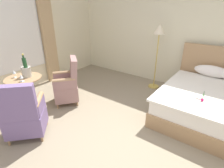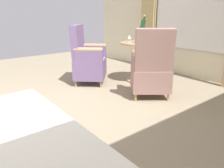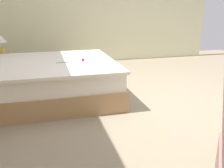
{
  "view_description": "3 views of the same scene",
  "coord_description": "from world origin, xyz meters",
  "px_view_note": "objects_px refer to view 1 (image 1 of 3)",
  "views": [
    {
      "loc": [
        1.02,
        -1.89,
        2.06
      ],
      "look_at": [
        -0.82,
        0.6,
        0.66
      ],
      "focal_mm": 28.0,
      "sensor_mm": 36.0,
      "label": 1
    },
    {
      "loc": [
        0.53,
        2.47,
        1.22
      ],
      "look_at": [
        -0.66,
        0.98,
        0.61
      ],
      "focal_mm": 35.0,
      "sensor_mm": 36.0,
      "label": 2
    },
    {
      "loc": [
        -3.01,
        1.63,
        1.37
      ],
      "look_at": [
        -0.48,
        0.94,
        0.57
      ],
      "focal_mm": 40.0,
      "sensor_mm": 36.0,
      "label": 3
    }
  ],
  "objects_px": {
    "wine_glass_near_bucket": "(14,72)",
    "armchair_by_window": "(68,85)",
    "side_table_round": "(26,91)",
    "wine_glass_near_edge": "(21,77)",
    "armchair_facing_bed": "(24,115)",
    "bed": "(214,102)",
    "floor_lamp_brass": "(159,37)",
    "champagne_bucket": "(26,70)"
  },
  "relations": [
    {
      "from": "wine_glass_near_bucket",
      "to": "floor_lamp_brass",
      "type": "bearing_deg",
      "value": 55.95
    },
    {
      "from": "side_table_round",
      "to": "champagne_bucket",
      "type": "bearing_deg",
      "value": 77.6
    },
    {
      "from": "bed",
      "to": "wine_glass_near_edge",
      "type": "bearing_deg",
      "value": -145.25
    },
    {
      "from": "bed",
      "to": "wine_glass_near_bucket",
      "type": "relative_size",
      "value": 13.67
    },
    {
      "from": "floor_lamp_brass",
      "to": "wine_glass_near_bucket",
      "type": "xyz_separation_m",
      "value": [
        -1.85,
        -2.73,
        -0.5
      ]
    },
    {
      "from": "champagne_bucket",
      "to": "wine_glass_near_bucket",
      "type": "bearing_deg",
      "value": -133.6
    },
    {
      "from": "wine_glass_near_bucket",
      "to": "wine_glass_near_edge",
      "type": "relative_size",
      "value": 1.06
    },
    {
      "from": "floor_lamp_brass",
      "to": "wine_glass_near_edge",
      "type": "xyz_separation_m",
      "value": [
        -1.54,
        -2.75,
        -0.52
      ]
    },
    {
      "from": "champagne_bucket",
      "to": "armchair_by_window",
      "type": "relative_size",
      "value": 0.46
    },
    {
      "from": "armchair_by_window",
      "to": "armchair_facing_bed",
      "type": "relative_size",
      "value": 1.0
    },
    {
      "from": "wine_glass_near_bucket",
      "to": "armchair_facing_bed",
      "type": "xyz_separation_m",
      "value": [
        0.96,
        -0.41,
        -0.4
      ]
    },
    {
      "from": "side_table_round",
      "to": "armchair_by_window",
      "type": "xyz_separation_m",
      "value": [
        0.47,
        0.71,
        0.01
      ]
    },
    {
      "from": "floor_lamp_brass",
      "to": "wine_glass_near_bucket",
      "type": "relative_size",
      "value": 10.94
    },
    {
      "from": "floor_lamp_brass",
      "to": "side_table_round",
      "type": "distance_m",
      "value": 3.28
    },
    {
      "from": "floor_lamp_brass",
      "to": "armchair_facing_bed",
      "type": "relative_size",
      "value": 1.59
    },
    {
      "from": "bed",
      "to": "wine_glass_near_bucket",
      "type": "xyz_separation_m",
      "value": [
        -3.36,
        -2.09,
        0.5
      ]
    },
    {
      "from": "wine_glass_near_bucket",
      "to": "wine_glass_near_edge",
      "type": "bearing_deg",
      "value": -3.87
    },
    {
      "from": "side_table_round",
      "to": "wine_glass_near_bucket",
      "type": "relative_size",
      "value": 4.79
    },
    {
      "from": "side_table_round",
      "to": "armchair_facing_bed",
      "type": "relative_size",
      "value": 0.7
    },
    {
      "from": "wine_glass_near_edge",
      "to": "armchair_facing_bed",
      "type": "height_order",
      "value": "armchair_facing_bed"
    },
    {
      "from": "bed",
      "to": "armchair_by_window",
      "type": "bearing_deg",
      "value": -154.75
    },
    {
      "from": "floor_lamp_brass",
      "to": "side_table_round",
      "type": "xyz_separation_m",
      "value": [
        -1.7,
        -2.65,
        -0.91
      ]
    },
    {
      "from": "floor_lamp_brass",
      "to": "armchair_by_window",
      "type": "height_order",
      "value": "floor_lamp_brass"
    },
    {
      "from": "wine_glass_near_bucket",
      "to": "armchair_by_window",
      "type": "xyz_separation_m",
      "value": [
        0.61,
        0.8,
        -0.4
      ]
    },
    {
      "from": "bed",
      "to": "wine_glass_near_bucket",
      "type": "distance_m",
      "value": 3.99
    },
    {
      "from": "wine_glass_near_bucket",
      "to": "armchair_by_window",
      "type": "height_order",
      "value": "armchair_by_window"
    },
    {
      "from": "side_table_round",
      "to": "armchair_facing_bed",
      "type": "distance_m",
      "value": 0.95
    },
    {
      "from": "wine_glass_near_edge",
      "to": "wine_glass_near_bucket",
      "type": "bearing_deg",
      "value": 176.13
    },
    {
      "from": "bed",
      "to": "armchair_facing_bed",
      "type": "distance_m",
      "value": 3.47
    },
    {
      "from": "wine_glass_near_edge",
      "to": "armchair_by_window",
      "type": "relative_size",
      "value": 0.14
    },
    {
      "from": "side_table_round",
      "to": "champagne_bucket",
      "type": "relative_size",
      "value": 1.51
    },
    {
      "from": "floor_lamp_brass",
      "to": "champagne_bucket",
      "type": "xyz_separation_m",
      "value": [
        -1.68,
        -2.56,
        -0.47
      ]
    },
    {
      "from": "bed",
      "to": "side_table_round",
      "type": "height_order",
      "value": "bed"
    },
    {
      "from": "champagne_bucket",
      "to": "side_table_round",
      "type": "bearing_deg",
      "value": -102.4
    },
    {
      "from": "bed",
      "to": "floor_lamp_brass",
      "type": "height_order",
      "value": "floor_lamp_brass"
    },
    {
      "from": "floor_lamp_brass",
      "to": "wine_glass_near_bucket",
      "type": "distance_m",
      "value": 3.34
    },
    {
      "from": "floor_lamp_brass",
      "to": "wine_glass_near_bucket",
      "type": "height_order",
      "value": "floor_lamp_brass"
    },
    {
      "from": "bed",
      "to": "armchair_facing_bed",
      "type": "xyz_separation_m",
      "value": [
        -2.4,
        -2.5,
        0.1
      ]
    },
    {
      "from": "champagne_bucket",
      "to": "wine_glass_near_bucket",
      "type": "relative_size",
      "value": 3.18
    },
    {
      "from": "wine_glass_near_edge",
      "to": "armchair_facing_bed",
      "type": "xyz_separation_m",
      "value": [
        0.65,
        -0.39,
        -0.39
      ]
    },
    {
      "from": "floor_lamp_brass",
      "to": "wine_glass_near_edge",
      "type": "bearing_deg",
      "value": -119.16
    },
    {
      "from": "armchair_by_window",
      "to": "side_table_round",
      "type": "bearing_deg",
      "value": -123.29
    }
  ]
}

